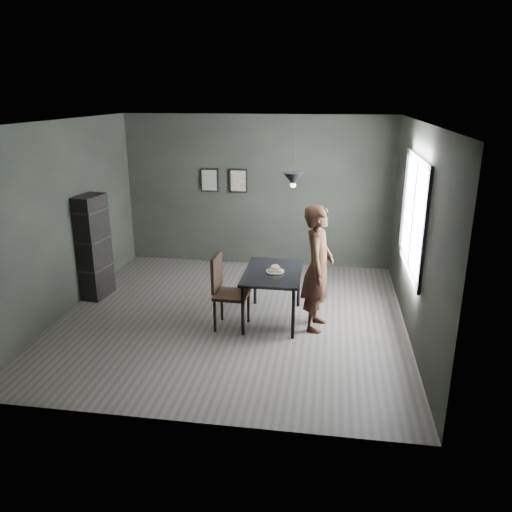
# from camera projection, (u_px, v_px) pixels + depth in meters

# --- Properties ---
(ground) EXTENTS (5.00, 5.00, 0.00)m
(ground) POSITION_uv_depth(u_px,v_px,m) (232.00, 317.00, 7.38)
(ground) COLOR #35312D
(ground) RESTS_ON ground
(back_wall) EXTENTS (5.00, 0.10, 2.80)m
(back_wall) POSITION_uv_depth(u_px,v_px,m) (257.00, 192.00, 9.29)
(back_wall) COLOR black
(back_wall) RESTS_ON ground
(ceiling) EXTENTS (5.00, 5.00, 0.02)m
(ceiling) POSITION_uv_depth(u_px,v_px,m) (229.00, 121.00, 6.51)
(ceiling) COLOR silver
(ceiling) RESTS_ON ground
(window_assembly) EXTENTS (0.04, 1.96, 1.56)m
(window_assembly) POSITION_uv_depth(u_px,v_px,m) (413.00, 214.00, 6.72)
(window_assembly) COLOR white
(window_assembly) RESTS_ON ground
(cafe_table) EXTENTS (0.80, 1.20, 0.75)m
(cafe_table) POSITION_uv_depth(u_px,v_px,m) (273.00, 276.00, 7.09)
(cafe_table) COLOR black
(cafe_table) RESTS_ON ground
(white_plate) EXTENTS (0.23, 0.23, 0.01)m
(white_plate) POSITION_uv_depth(u_px,v_px,m) (275.00, 272.00, 7.03)
(white_plate) COLOR white
(white_plate) RESTS_ON cafe_table
(donut_pile) EXTENTS (0.21, 0.21, 0.10)m
(donut_pile) POSITION_uv_depth(u_px,v_px,m) (275.00, 269.00, 7.01)
(donut_pile) COLOR beige
(donut_pile) RESTS_ON white_plate
(woman) EXTENTS (0.50, 0.69, 1.76)m
(woman) POSITION_uv_depth(u_px,v_px,m) (318.00, 268.00, 6.80)
(woman) COLOR black
(woman) RESTS_ON ground
(wood_chair) EXTENTS (0.47, 0.47, 1.06)m
(wood_chair) POSITION_uv_depth(u_px,v_px,m) (225.00, 287.00, 6.90)
(wood_chair) COLOR black
(wood_chair) RESTS_ON ground
(shelf_unit) EXTENTS (0.38, 0.59, 1.66)m
(shelf_unit) POSITION_uv_depth(u_px,v_px,m) (94.00, 247.00, 7.90)
(shelf_unit) COLOR black
(shelf_unit) RESTS_ON ground
(pendant_lamp) EXTENTS (0.28, 0.28, 0.86)m
(pendant_lamp) POSITION_uv_depth(u_px,v_px,m) (293.00, 179.00, 6.71)
(pendant_lamp) COLOR black
(pendant_lamp) RESTS_ON ground
(framed_print_left) EXTENTS (0.34, 0.04, 0.44)m
(framed_print_left) POSITION_uv_depth(u_px,v_px,m) (209.00, 180.00, 9.33)
(framed_print_left) COLOR black
(framed_print_left) RESTS_ON ground
(framed_print_right) EXTENTS (0.34, 0.04, 0.44)m
(framed_print_right) POSITION_uv_depth(u_px,v_px,m) (238.00, 181.00, 9.25)
(framed_print_right) COLOR black
(framed_print_right) RESTS_ON ground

